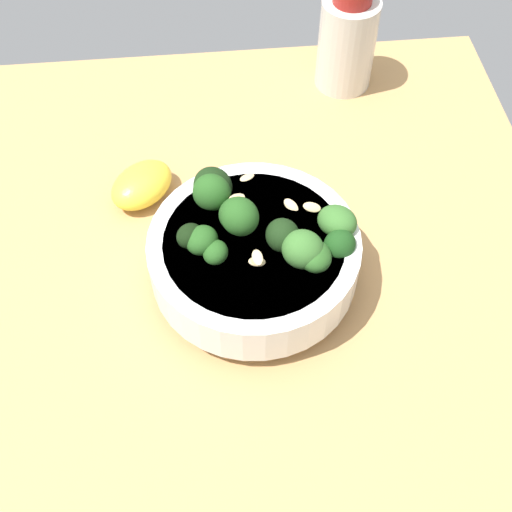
# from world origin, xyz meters

# --- Properties ---
(ground_plane) EXTENTS (0.69, 0.69, 0.03)m
(ground_plane) POSITION_xyz_m (0.00, 0.00, -0.02)
(ground_plane) COLOR tan
(bowl_of_broccoli) EXTENTS (0.21, 0.21, 0.11)m
(bowl_of_broccoli) POSITION_xyz_m (0.04, 0.00, 0.05)
(bowl_of_broccoli) COLOR white
(bowl_of_broccoli) RESTS_ON ground_plane
(lemon_wedge) EXTENTS (0.10, 0.09, 0.04)m
(lemon_wedge) POSITION_xyz_m (-0.09, -0.12, 0.02)
(lemon_wedge) COLOR yellow
(lemon_wedge) RESTS_ON ground_plane
(bottle_tall) EXTENTS (0.07, 0.07, 0.14)m
(bottle_tall) POSITION_xyz_m (-0.27, 0.15, 0.06)
(bottle_tall) COLOR beige
(bottle_tall) RESTS_ON ground_plane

